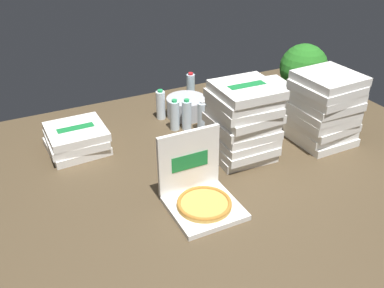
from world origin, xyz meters
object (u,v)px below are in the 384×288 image
Objects in this scene: pizza_stack_right_near at (324,109)px; water_bottle_0 at (161,105)px; pizza_stack_right_mid at (265,103)px; pizza_stack_center_far at (76,139)px; water_bottle_4 at (191,87)px; water_bottle_5 at (187,115)px; ice_bucket at (186,107)px; water_bottle_3 at (175,115)px; pizza_stack_left_far at (243,122)px; potted_plant at (303,72)px; water_bottle_1 at (222,98)px; open_pizza_box at (199,192)px; water_bottle_2 at (202,117)px.

pizza_stack_right_near is 2.09× the size of water_bottle_0.
pizza_stack_center_far is at bearing 172.31° from pizza_stack_right_mid.
water_bottle_5 is at bearing -119.40° from water_bottle_4.
water_bottle_3 is at bearing -136.00° from ice_bucket.
potted_plant is (0.81, 0.45, 0.02)m from pizza_stack_left_far.
pizza_stack_center_far is 1.27× the size of ice_bucket.
pizza_stack_left_far is 1.01× the size of potted_plant.
potted_plant is (0.88, -0.19, 0.18)m from ice_bucket.
pizza_stack_right_mid is 1.35× the size of ice_bucket.
water_bottle_5 is at bearing -4.14° from pizza_stack_center_far.
water_bottle_4 reaches higher than ice_bucket.
pizza_stack_right_near is at bearing -49.68° from ice_bucket.
ice_bucket is (0.82, 0.13, -0.01)m from pizza_stack_center_far.
water_bottle_4 is at bearing 111.39° from water_bottle_1.
water_bottle_5 reaches higher than ice_bucket.
pizza_stack_center_far is (-0.43, 0.83, -0.00)m from open_pizza_box.
pizza_stack_left_far is 0.73m from water_bottle_0.
pizza_stack_right_mid is 0.63m from water_bottle_4.
water_bottle_4 is (0.32, 0.40, 0.00)m from water_bottle_3.
water_bottle_2 is at bearing -8.67° from pizza_stack_center_far.
pizza_stack_center_far is 1.56m from pizza_stack_right_near.
water_bottle_1 is at bearing -68.61° from water_bottle_4.
water_bottle_2 is at bearing 100.30° from pizza_stack_left_far.
open_pizza_box is 0.58m from pizza_stack_left_far.
potted_plant reaches higher than water_bottle_2.
water_bottle_5 is at bearing -114.90° from ice_bucket.
ice_bucket is at bearing 95.65° from pizza_stack_left_far.
potted_plant is at bearing -30.66° from water_bottle_4.
pizza_stack_left_far is 0.90m from water_bottle_4.
pizza_stack_right_near reaches higher than water_bottle_0.
water_bottle_0 and water_bottle_1 have the same top height.
pizza_stack_right_mid is 1.75× the size of water_bottle_0.
water_bottle_0 is at bearing 95.85° from water_bottle_3.
water_bottle_3 is 0.48× the size of potted_plant.
pizza_stack_right_mid is 0.45m from pizza_stack_right_near.
water_bottle_4 is at bearing 51.44° from water_bottle_3.
pizza_stack_center_far is 1.66× the size of water_bottle_2.
ice_bucket is at bearing 130.32° from pizza_stack_right_near.
water_bottle_4 is at bearing 84.16° from pizza_stack_left_far.
water_bottle_0 is (-0.25, 0.68, -0.12)m from pizza_stack_left_far.
water_bottle_0 is at bearing 167.99° from ice_bucket.
potted_plant is at bearing 29.06° from pizza_stack_left_far.
water_bottle_0 is 0.46m from water_bottle_1.
pizza_stack_right_mid is at bearing -52.57° from water_bottle_1.
water_bottle_4 is (-0.46, 0.96, -0.12)m from pizza_stack_right_near.
pizza_stack_right_mid is 0.83× the size of pizza_stack_left_far.
open_pizza_box is 0.94m from pizza_stack_center_far.
water_bottle_2 reaches higher than pizza_stack_center_far.
open_pizza_box is 1.31× the size of ice_bucket.
pizza_stack_center_far is 1.66× the size of water_bottle_0.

